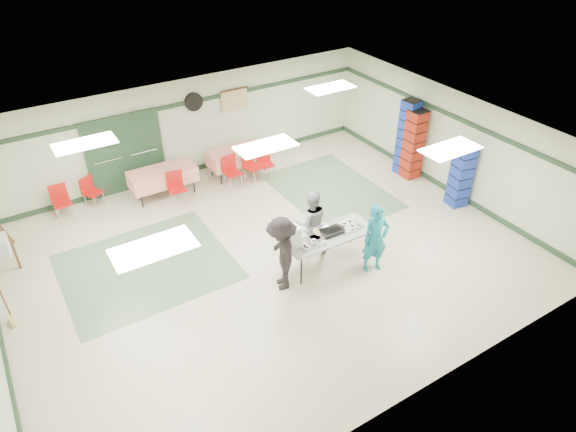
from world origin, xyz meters
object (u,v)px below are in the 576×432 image
chair_c (265,161)px  crate_stack_red (414,144)px  chair_d (176,185)px  broom (0,293)px  volunteer_grey (311,222)px  dining_table_a (238,155)px  serving_table (328,236)px  crate_stack_blue_a (407,137)px  chair_a (251,163)px  crate_stack_blue_b (461,176)px  dining_table_b (163,176)px  chair_b (231,168)px  chair_loose_a (90,189)px  chair_loose_b (60,198)px  volunteer_dark (282,254)px  volunteer_teal (375,239)px

chair_c → crate_stack_red: (3.48, -2.10, 0.48)m
chair_d → broom: (-4.30, -2.34, 0.21)m
volunteer_grey → dining_table_a: bearing=-72.7°
serving_table → crate_stack_blue_a: (4.21, 2.20, 0.36)m
chair_a → crate_stack_blue_b: bearing=-65.5°
chair_d → broom: size_ratio=0.61×
serving_table → volunteer_grey: (-0.08, 0.54, 0.06)m
dining_table_b → chair_b: 1.79m
chair_b → chair_loose_a: 3.60m
volunteer_grey → chair_loose_b: (-4.43, 4.34, -0.23)m
volunteer_grey → crate_stack_red: crate_stack_red is taller
volunteer_dark → crate_stack_red: (5.45, 2.05, 0.15)m
dining_table_a → dining_table_b: size_ratio=1.00×
volunteer_dark → crate_stack_blue_b: crate_stack_blue_b is taller
volunteer_teal → crate_stack_blue_b: 3.60m
serving_table → chair_c: size_ratio=2.47×
volunteer_teal → chair_loose_b: 7.64m
dining_table_a → chair_c: size_ratio=2.07×
chair_c → crate_stack_blue_b: (3.48, -3.83, 0.34)m
volunteer_teal → volunteer_grey: 1.46m
chair_c → crate_stack_red: crate_stack_red is taller
volunteer_grey → dining_table_a: volunteer_grey is taller
volunteer_teal → broom: size_ratio=1.08×
chair_a → chair_b: size_ratio=0.98×
chair_c → crate_stack_blue_b: size_ratio=0.49×
volunteer_grey → chair_c: bearing=-82.0°
chair_b → chair_d: bearing=177.8°
dining_table_b → serving_table: bearing=-66.2°
chair_a → serving_table: bearing=-115.2°
dining_table_a → chair_loose_b: (-4.70, 0.29, -0.02)m
serving_table → chair_loose_a: 6.28m
dining_table_b → chair_d: (0.14, -0.56, -0.02)m
broom → chair_b: bearing=28.7°
chair_b → dining_table_a: bearing=45.7°
volunteer_teal → chair_c: bearing=104.6°
crate_stack_blue_a → chair_loose_b: bearing=162.9°
chair_d → crate_stack_blue_a: crate_stack_blue_a is taller
chair_a → volunteer_dark: bearing=-131.4°
serving_table → dining_table_b: size_ratio=1.19×
chair_d → crate_stack_blue_b: 7.20m
chair_loose_a → dining_table_a: bearing=-36.6°
crate_stack_red → crate_stack_blue_b: crate_stack_red is taller
volunteer_teal → dining_table_a: size_ratio=0.93×
volunteer_dark → crate_stack_red: 5.83m
crate_stack_blue_b → chair_loose_b: bearing=151.7°
dining_table_b → chair_a: chair_a is taller
crate_stack_blue_a → chair_d: bearing=163.3°
volunteer_dark → chair_c: bearing=175.1°
broom → chair_a: bearing=26.8°
crate_stack_blue_a → chair_a: bearing=155.0°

